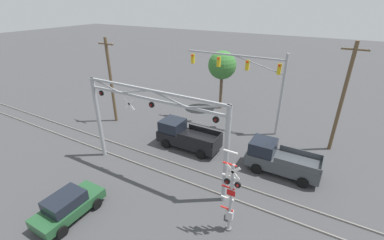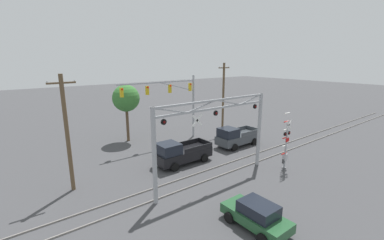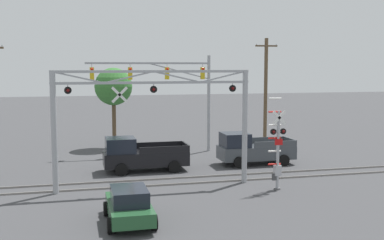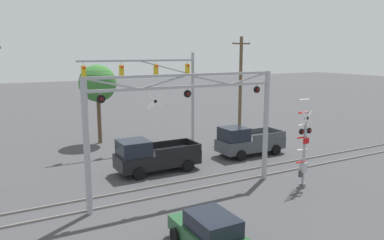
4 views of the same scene
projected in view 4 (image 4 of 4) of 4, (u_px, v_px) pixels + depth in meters
rail_track_near at (185, 191)px, 20.24m from camera, size 80.00×0.08×0.10m
rail_track_far at (174, 183)px, 21.47m from camera, size 80.00×0.08×0.10m
crossing_gantry at (187, 119)px, 19.26m from camera, size 10.68×0.31×6.40m
crossing_signal_mast at (304, 150)px, 20.90m from camera, size 1.01×0.35×4.96m
traffic_signal_span at (165, 81)px, 29.64m from camera, size 9.45×0.39×7.42m
pickup_truck_lead at (153, 156)px, 23.47m from camera, size 5.28×2.26×2.18m
pickup_truck_following at (247, 141)px, 27.34m from camera, size 5.06×2.26×2.18m
sedan_waiting at (211, 233)px, 14.06m from camera, size 1.99×3.90×1.53m
utility_pole_right at (240, 86)px, 32.73m from camera, size 1.80×0.28×8.77m
background_tree_beyond_span at (98, 84)px, 30.33m from camera, size 3.02×3.02×6.48m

